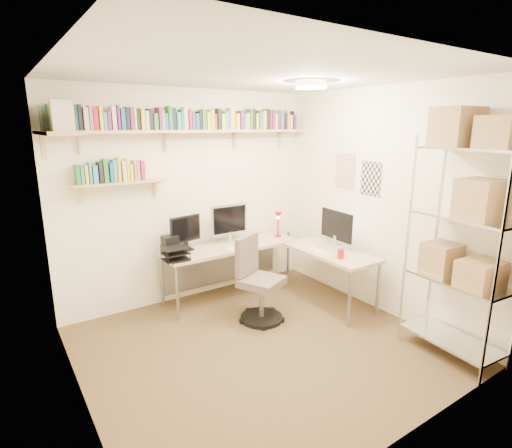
# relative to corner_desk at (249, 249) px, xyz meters

# --- Properties ---
(ground) EXTENTS (3.20, 3.20, 0.00)m
(ground) POSITION_rel_corner_desk_xyz_m (-0.47, -0.96, -0.66)
(ground) COLOR #43311D
(ground) RESTS_ON ground
(room_shell) EXTENTS (3.24, 3.04, 2.52)m
(room_shell) POSITION_rel_corner_desk_xyz_m (-0.47, -0.96, 0.89)
(room_shell) COLOR #EEE5C2
(room_shell) RESTS_ON ground
(wall_shelves) EXTENTS (3.12, 1.09, 0.80)m
(wall_shelves) POSITION_rel_corner_desk_xyz_m (-0.90, 0.33, 1.38)
(wall_shelves) COLOR #D9BC7A
(wall_shelves) RESTS_ON ground
(corner_desk) EXTENTS (2.04, 1.69, 1.15)m
(corner_desk) POSITION_rel_corner_desk_xyz_m (0.00, 0.00, 0.00)
(corner_desk) COLOR tan
(corner_desk) RESTS_ON ground
(office_chair) EXTENTS (0.54, 0.55, 0.93)m
(office_chair) POSITION_rel_corner_desk_xyz_m (-0.20, -0.47, -0.26)
(office_chair) COLOR black
(office_chair) RESTS_ON ground
(wire_rack) EXTENTS (0.50, 0.90, 2.24)m
(wire_rack) POSITION_rel_corner_desk_xyz_m (0.89, -2.06, 0.77)
(wire_rack) COLOR silver
(wire_rack) RESTS_ON ground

